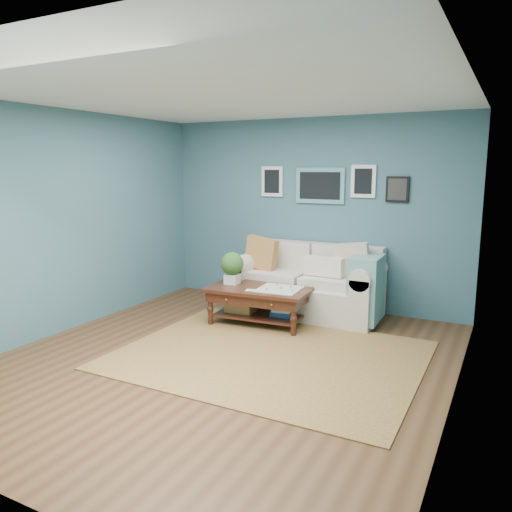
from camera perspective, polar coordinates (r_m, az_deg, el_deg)
The scene contains 4 objects.
room_shell at distance 5.07m, azimuth -3.66°, elevation 2.76°, with size 5.00×5.02×2.70m.
area_rug at distance 5.50m, azimuth 1.56°, elevation -11.23°, with size 3.14×2.51×0.01m, color brown.
loveseat at distance 6.89m, azimuth 6.50°, elevation -3.16°, with size 2.06×0.94×1.06m.
coffee_table at distance 6.47m, azimuth -0.15°, elevation -4.25°, with size 1.36×0.86×0.91m.
Camera 1 is at (2.61, -4.24, 2.01)m, focal length 35.00 mm.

